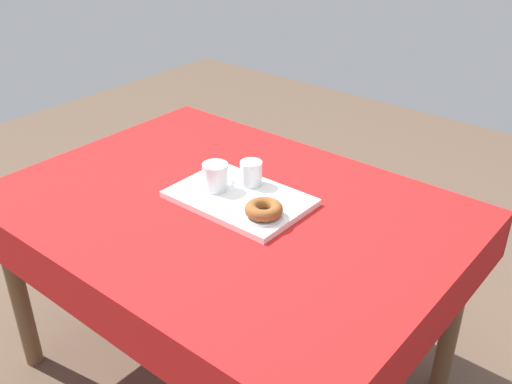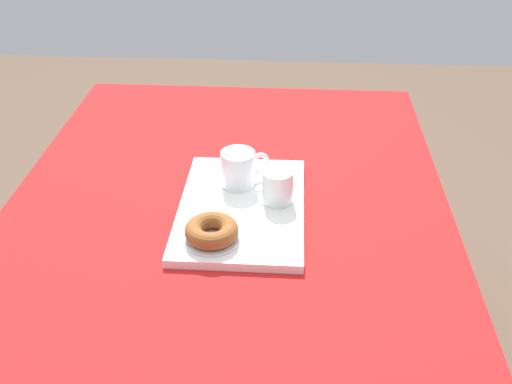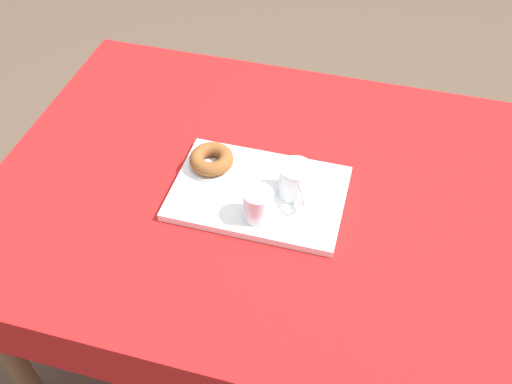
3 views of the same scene
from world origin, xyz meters
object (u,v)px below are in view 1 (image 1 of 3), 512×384
serving_tray (240,198)px  donut_plate_left (264,216)px  tea_mug_left (216,177)px  water_glass_near (250,174)px  sugar_donut_left (264,209)px  dining_table (228,228)px

serving_tray → donut_plate_left: size_ratio=3.56×
tea_mug_left → water_glass_near: tea_mug_left is taller
water_glass_near → sugar_donut_left: 0.21m
sugar_donut_left → water_glass_near: bearing=-39.2°
dining_table → tea_mug_left: 0.17m
tea_mug_left → water_glass_near: 0.12m
serving_tray → tea_mug_left: size_ratio=3.63×
tea_mug_left → sugar_donut_left: size_ratio=1.03×
serving_tray → donut_plate_left: 0.15m
dining_table → sugar_donut_left: sugar_donut_left is taller
serving_tray → tea_mug_left: (0.09, 0.01, 0.05)m
dining_table → water_glass_near: (0.00, -0.12, 0.15)m
tea_mug_left → water_glass_near: bearing=-124.3°
donut_plate_left → sugar_donut_left: (0.00, 0.00, 0.02)m
sugar_donut_left → serving_tray: bearing=-20.2°
serving_tray → water_glass_near: 0.10m
dining_table → water_glass_near: size_ratio=17.84×
dining_table → donut_plate_left: size_ratio=11.93×
sugar_donut_left → dining_table: bearing=-4.8°
dining_table → sugar_donut_left: bearing=175.2°
dining_table → tea_mug_left: tea_mug_left is taller
dining_table → serving_tray: bearing=-118.4°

